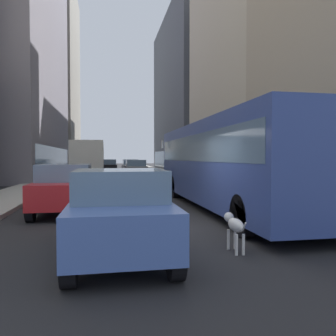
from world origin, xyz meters
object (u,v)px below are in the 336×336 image
transit_bus (226,159)px  car_blue_hatchback (119,211)px  car_silver_sedan (130,167)px  dalmatian_dog (235,225)px  car_white_van (95,165)px  car_red_coupe (66,188)px  box_truck (89,160)px  car_black_suv (108,166)px  car_grey_wagon (136,169)px

transit_bus → car_blue_hatchback: 6.49m
car_silver_sedan → dalmatian_dog: (-0.17, -31.26, -0.31)m
car_white_van → dalmatian_dog: size_ratio=4.56×
car_red_coupe → box_truck: bearing=90.0°
car_black_suv → dalmatian_dog: bearing=-86.0°
car_grey_wagon → dalmatian_dog: size_ratio=4.24×
transit_bus → box_truck: (-5.60, 15.72, -0.11)m
car_grey_wagon → car_silver_sedan: 6.98m
car_grey_wagon → car_red_coupe: 19.10m
car_black_suv → car_red_coupe: same height
car_red_coupe → car_blue_hatchback: (1.60, -5.37, -0.00)m
car_white_van → car_grey_wagon: 13.96m
car_black_suv → car_white_van: 5.88m
transit_bus → car_white_van: transit_bus is taller
car_black_suv → car_white_van: (-1.60, 5.65, 0.00)m
car_red_coupe → car_silver_sedan: size_ratio=0.95×
car_silver_sedan → dalmatian_dog: 31.26m
car_black_suv → box_truck: 11.18m
car_white_van → car_red_coupe: (0.00, -32.05, -0.00)m
car_silver_sedan → car_white_van: bearing=122.0°
dalmatian_dog → box_truck: bearing=100.4°
transit_bus → car_black_suv: 27.07m
car_red_coupe → box_truck: size_ratio=0.58×
car_white_van → transit_bus: bearing=-80.2°
dalmatian_dog → car_blue_hatchback: bearing=174.4°
car_black_suv → car_grey_wagon: (2.40, -7.72, -0.00)m
car_blue_hatchback → box_truck: size_ratio=0.53×
car_blue_hatchback → box_truck: (-1.60, 20.74, 0.85)m
car_blue_hatchback → box_truck: 20.81m
car_silver_sedan → car_blue_hatchback: bearing=-94.4°
car_white_van → car_grey_wagon: bearing=-73.4°
transit_bus → car_grey_wagon: 19.13m
car_grey_wagon → dalmatian_dog: 24.27m
car_blue_hatchback → car_red_coupe: bearing=106.6°
car_silver_sedan → box_truck: box_truck is taller
transit_bus → car_red_coupe: transit_bus is taller
car_silver_sedan → dalmatian_dog: car_silver_sedan is taller
car_grey_wagon → box_truck: size_ratio=0.54×
car_black_suv → box_truck: (-1.60, -11.04, 0.84)m
car_black_suv → car_red_coupe: size_ratio=1.00×
car_white_van → car_red_coupe: bearing=-90.0°
car_white_van → car_red_coupe: size_ratio=1.00×
car_black_suv → car_grey_wagon: same height
car_red_coupe → dalmatian_dog: bearing=-55.6°
car_silver_sedan → car_blue_hatchback: same height
box_truck → dalmatian_dog: (3.83, -20.96, -1.15)m
transit_bus → dalmatian_dog: transit_bus is taller
box_truck → transit_bus: bearing=-70.4°
car_white_van → dalmatian_dog: car_white_van is taller
car_silver_sedan → car_blue_hatchback: 31.13m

